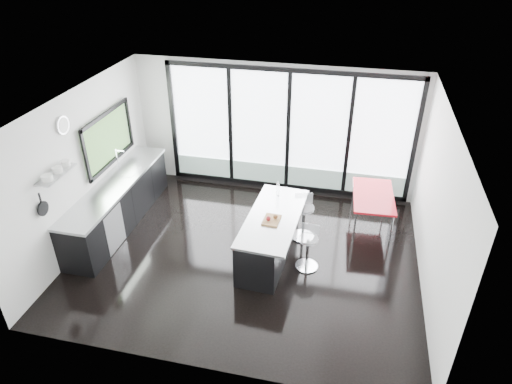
% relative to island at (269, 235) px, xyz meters
% --- Properties ---
extents(floor, '(6.00, 5.00, 0.00)m').
position_rel_island_xyz_m(floor, '(-0.39, -0.09, -0.43)').
color(floor, black).
rests_on(floor, ground).
extents(ceiling, '(6.00, 5.00, 0.00)m').
position_rel_island_xyz_m(ceiling, '(-0.39, -0.09, 2.37)').
color(ceiling, white).
rests_on(ceiling, wall_back).
extents(wall_back, '(6.00, 0.09, 2.80)m').
position_rel_island_xyz_m(wall_back, '(-0.12, 2.37, 0.85)').
color(wall_back, silver).
rests_on(wall_back, ground).
extents(wall_front, '(6.00, 0.00, 2.80)m').
position_rel_island_xyz_m(wall_front, '(-0.39, -2.59, 0.97)').
color(wall_front, silver).
rests_on(wall_front, ground).
extents(wall_left, '(0.26, 5.00, 2.80)m').
position_rel_island_xyz_m(wall_left, '(-3.36, 0.18, 1.14)').
color(wall_left, silver).
rests_on(wall_left, ground).
extents(wall_right, '(0.00, 5.00, 2.80)m').
position_rel_island_xyz_m(wall_right, '(2.61, -0.09, 0.97)').
color(wall_right, silver).
rests_on(wall_right, ground).
extents(counter_cabinets, '(0.69, 3.24, 1.36)m').
position_rel_island_xyz_m(counter_cabinets, '(-3.06, 0.31, 0.04)').
color(counter_cabinets, black).
rests_on(counter_cabinets, floor).
extents(island, '(0.97, 2.09, 1.09)m').
position_rel_island_xyz_m(island, '(0.00, 0.00, 0.00)').
color(island, black).
rests_on(island, floor).
extents(bar_stool_near, '(0.43, 0.43, 0.63)m').
position_rel_island_xyz_m(bar_stool_near, '(0.70, -0.19, -0.11)').
color(bar_stool_near, silver).
rests_on(bar_stool_near, floor).
extents(bar_stool_far, '(0.52, 0.52, 0.68)m').
position_rel_island_xyz_m(bar_stool_far, '(0.52, 0.65, -0.08)').
color(bar_stool_far, silver).
rests_on(bar_stool_far, floor).
extents(red_table, '(0.83, 1.36, 0.71)m').
position_rel_island_xyz_m(red_table, '(1.75, 1.32, -0.07)').
color(red_table, '#A90D18').
rests_on(red_table, floor).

